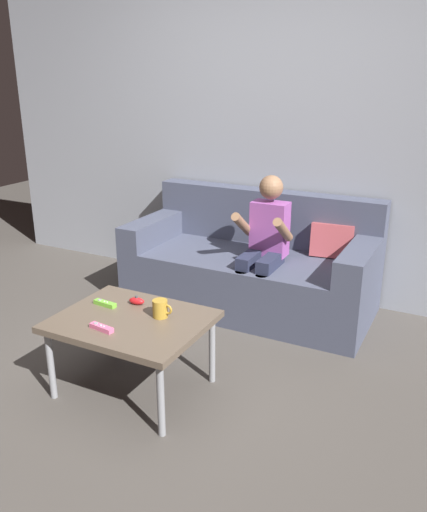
# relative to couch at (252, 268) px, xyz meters

# --- Properties ---
(ground_plane) EXTENTS (10.37, 10.37, 0.00)m
(ground_plane) POSITION_rel_couch_xyz_m (0.04, -1.48, -0.29)
(ground_plane) COLOR #4C4742
(wall_back) EXTENTS (5.19, 0.05, 2.50)m
(wall_back) POSITION_rel_couch_xyz_m (0.04, 0.39, 0.96)
(wall_back) COLOR #999EA8
(wall_back) RESTS_ON ground
(couch) EXTENTS (1.76, 0.80, 0.82)m
(couch) POSITION_rel_couch_xyz_m (0.00, 0.00, 0.00)
(couch) COLOR #474C60
(couch) RESTS_ON ground
(person_seated_on_couch) EXTENTS (0.35, 0.43, 1.00)m
(person_seated_on_couch) POSITION_rel_couch_xyz_m (0.16, -0.18, 0.28)
(person_seated_on_couch) COLOR #282D47
(person_seated_on_couch) RESTS_ON ground
(coffee_table) EXTENTS (0.78, 0.62, 0.43)m
(coffee_table) POSITION_rel_couch_xyz_m (-0.13, -1.33, 0.10)
(coffee_table) COLOR brown
(coffee_table) RESTS_ON ground
(game_remote_lime_near_edge) EXTENTS (0.14, 0.05, 0.03)m
(game_remote_lime_near_edge) POSITION_rel_couch_xyz_m (-0.35, -1.26, 0.15)
(game_remote_lime_near_edge) COLOR #72C638
(game_remote_lime_near_edge) RESTS_ON coffee_table
(nunchuk_red) EXTENTS (0.10, 0.06, 0.05)m
(nunchuk_red) POSITION_rel_couch_xyz_m (-0.20, -1.16, 0.16)
(nunchuk_red) COLOR red
(nunchuk_red) RESTS_ON coffee_table
(game_remote_pink_far_corner) EXTENTS (0.14, 0.05, 0.03)m
(game_remote_pink_far_corner) POSITION_rel_couch_xyz_m (-0.18, -1.50, 0.15)
(game_remote_pink_far_corner) COLOR pink
(game_remote_pink_far_corner) RESTS_ON coffee_table
(coffee_mug) EXTENTS (0.12, 0.08, 0.09)m
(coffee_mug) POSITION_rel_couch_xyz_m (0.00, -1.24, 0.18)
(coffee_mug) COLOR #B78C2D
(coffee_mug) RESTS_ON coffee_table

